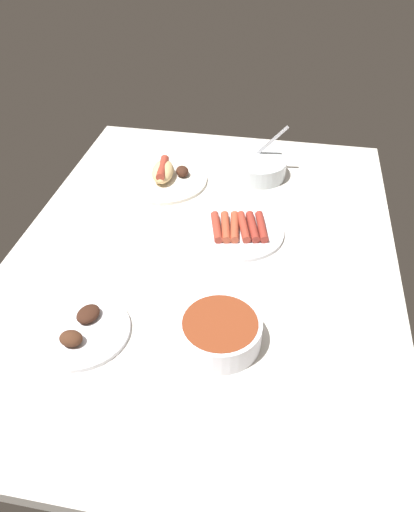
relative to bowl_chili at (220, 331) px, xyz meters
The scene contains 6 objects.
ground_plane 27.54cm from the bowl_chili, 17.64° to the left, with size 120.00×90.00×3.00cm, color silver.
bowl_chili is the anchor object (origin of this frame).
bowl_coleslaw 62.74cm from the bowl_chili, ahead, with size 15.86×15.86×14.82cm.
plate_sausages 34.61cm from the bowl_chili, ahead, with size 22.24×22.24×3.02cm.
plate_hotdog_assembled 60.22cm from the bowl_chili, 24.53° to the left, with size 24.88×24.88×5.61cm.
plate_grilled_meat 27.37cm from the bowl_chili, 95.61° to the left, with size 19.28×19.28×3.75cm.
Camera 1 is at (-84.16, -16.42, 72.52)cm, focal length 33.33 mm.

